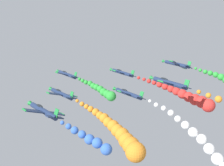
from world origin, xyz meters
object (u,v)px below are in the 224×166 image
airplane_right_outer (43,111)px  airplane_high_slot (169,83)px  airplane_lead (67,74)px  airplane_left_outer (128,93)px  airplane_left_inner (61,94)px  airplane_right_inner (122,73)px  airplane_trailing (177,64)px

airplane_right_outer → airplane_high_slot: airplane_high_slot is taller
airplane_lead → airplane_right_outer: bearing=-132.6°
airplane_high_slot → airplane_right_outer: bearing=154.8°
airplane_left_outer → airplane_left_inner: bearing=136.5°
airplane_left_outer → airplane_right_outer: airplane_right_outer is taller
airplane_left_outer → airplane_right_outer: size_ratio=1.00×
airplane_right_outer → airplane_high_slot: bearing=-25.2°
airplane_right_inner → airplane_lead: bearing=136.7°
airplane_left_outer → airplane_high_slot: bearing=-91.2°
airplane_right_outer → airplane_trailing: 50.20m
airplane_trailing → airplane_high_slot: size_ratio=1.00×
airplane_left_inner → airplane_right_outer: bearing=-135.0°
airplane_right_outer → airplane_trailing: airplane_right_outer is taller
airplane_left_inner → airplane_trailing: size_ratio=1.00×
airplane_right_inner → airplane_left_inner: bearing=-176.9°
airplane_trailing → airplane_high_slot: 27.83m
airplane_left_inner → airplane_high_slot: airplane_high_slot is taller
airplane_right_inner → airplane_high_slot: size_ratio=1.00×
airplane_right_outer → airplane_trailing: bearing=1.7°
airplane_left_inner → airplane_right_inner: (25.14, 1.36, 0.20)m
airplane_trailing → airplane_high_slot: airplane_high_slot is taller
airplane_left_inner → airplane_right_inner: size_ratio=1.00×
airplane_right_inner → airplane_left_outer: bearing=-130.8°
airplane_trailing → airplane_high_slot: bearing=-150.2°
airplane_high_slot → airplane_left_outer: bearing=88.8°
airplane_left_inner → airplane_high_slot: bearing=-63.2°
airplane_left_inner → airplane_left_outer: airplane_left_outer is taller
airplane_lead → airplane_trailing: bearing=-45.7°
airplane_left_inner → airplane_high_slot: 29.34m
airplane_lead → airplane_right_inner: 18.39m
airplane_lead → airplane_left_inner: size_ratio=1.00×
airplane_right_outer → airplane_trailing: size_ratio=1.00×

